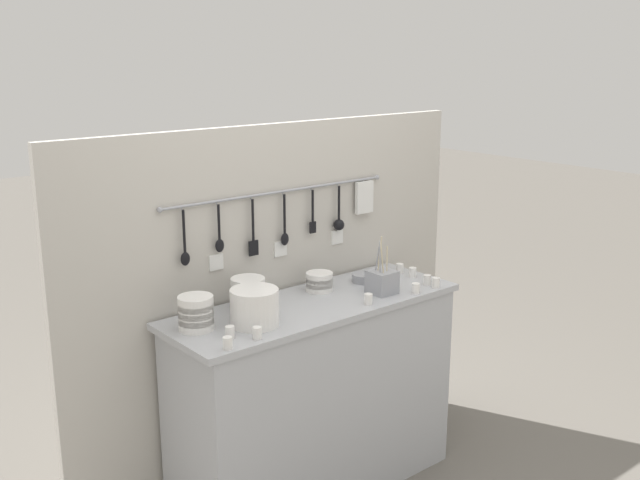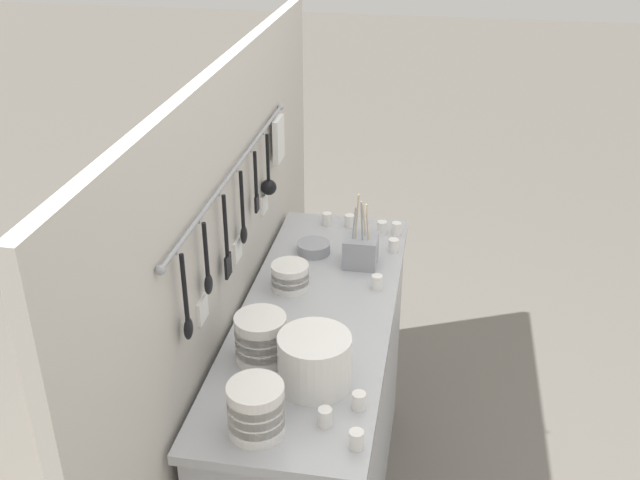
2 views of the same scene
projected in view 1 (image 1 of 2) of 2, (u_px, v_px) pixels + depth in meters
counter at (315, 397)px, 3.51m from camera, size 1.42×0.49×0.95m
back_wall at (278, 303)px, 3.62m from camera, size 2.22×0.09×1.74m
bowl_stack_wide_centre at (248, 294)px, 3.28m from camera, size 0.15×0.15×0.15m
bowl_stack_nested_right at (196, 313)px, 3.05m from camera, size 0.15×0.15×0.14m
bowl_stack_short_front at (319, 282)px, 3.54m from camera, size 0.13×0.13×0.09m
plate_stack at (255, 307)px, 3.10m from camera, size 0.20×0.20×0.16m
steel_mixing_bowl at (364, 278)px, 3.69m from camera, size 0.12×0.12×0.04m
cutlery_caddy at (382, 281)px, 3.51m from camera, size 0.12×0.12×0.27m
cup_front_right at (230, 332)px, 2.97m from camera, size 0.04×0.04×0.05m
cup_front_left at (228, 343)px, 2.86m from camera, size 0.04×0.04×0.05m
cup_edge_far at (368, 299)px, 3.36m from camera, size 0.04×0.04×0.05m
cup_mid_row at (427, 280)px, 3.64m from camera, size 0.04×0.04×0.05m
cup_back_right at (416, 288)px, 3.51m from camera, size 0.04×0.04×0.05m
cup_beside_plates at (436, 283)px, 3.60m from camera, size 0.04×0.04×0.05m
cup_back_left at (413, 272)px, 3.76m from camera, size 0.04×0.04×0.05m
cup_by_caddy at (257, 333)px, 2.96m from camera, size 0.04×0.04×0.05m
cup_centre at (400, 268)px, 3.83m from camera, size 0.04×0.04×0.05m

